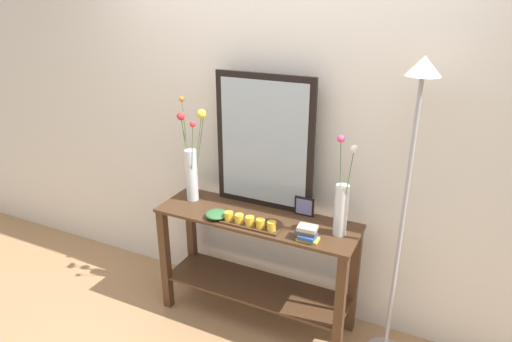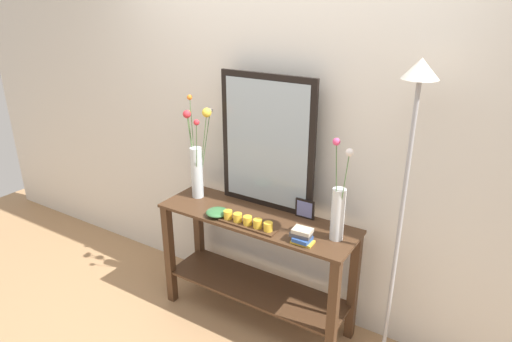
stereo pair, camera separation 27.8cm
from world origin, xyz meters
name	(u,v)px [view 2 (the right image)]	position (x,y,z in m)	size (l,w,h in m)	color
ground_plane	(256,317)	(0.00, 0.00, -0.01)	(7.00, 6.00, 0.02)	#A87F56
wall_back	(282,123)	(0.00, 0.33, 1.35)	(6.40, 0.08, 2.70)	silver
console_table	(256,256)	(0.00, 0.00, 0.50)	(1.34, 0.41, 0.80)	#472D1C
mirror_leaning	(267,143)	(-0.03, 0.17, 1.24)	(0.68, 0.03, 0.89)	black
tall_vase_left	(197,161)	(-0.51, 0.05, 1.07)	(0.25, 0.22, 0.70)	silver
vase_right	(338,210)	(0.55, 0.01, 0.99)	(0.12, 0.12, 0.64)	silver
candle_tray	(248,222)	(0.02, -0.13, 0.83)	(0.39, 0.09, 0.07)	#472D1C
picture_frame_small	(305,209)	(0.27, 0.15, 0.86)	(0.13, 0.01, 0.13)	black
decorative_bowl	(217,212)	(-0.22, -0.12, 0.82)	(0.15, 0.15, 0.05)	#38703D
book_stack	(302,236)	(0.40, -0.13, 0.84)	(0.14, 0.10, 0.08)	gold
floor_lamp	(406,177)	(0.89, 0.04, 1.26)	(0.24, 0.24, 1.86)	#9E9EA3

